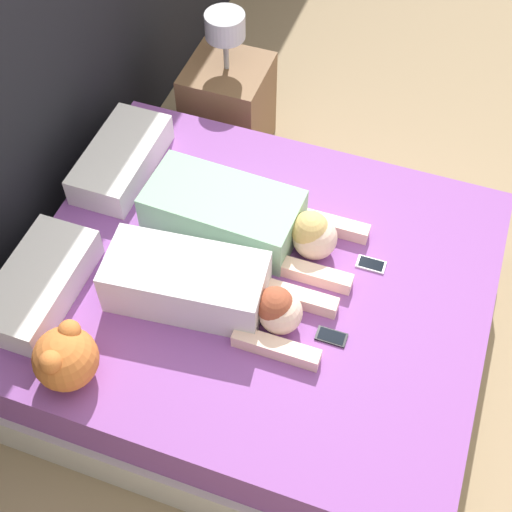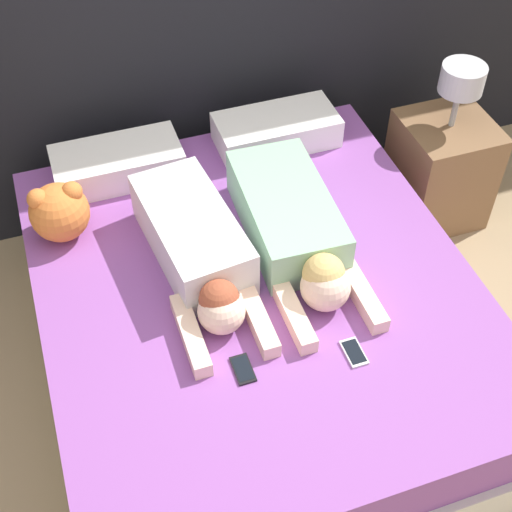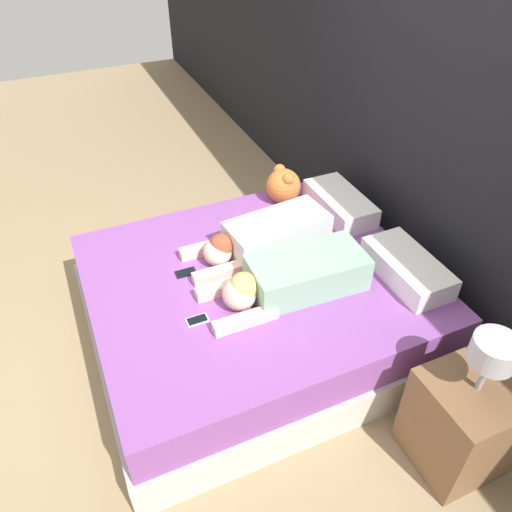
{
  "view_description": "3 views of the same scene",
  "coord_description": "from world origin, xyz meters",
  "views": [
    {
      "loc": [
        -1.74,
        -0.62,
        3.11
      ],
      "look_at": [
        0.0,
        0.0,
        0.69
      ],
      "focal_mm": 50.0,
      "sensor_mm": 36.0,
      "label": 1
    },
    {
      "loc": [
        -0.63,
        -1.84,
        2.76
      ],
      "look_at": [
        0.0,
        0.0,
        0.69
      ],
      "focal_mm": 50.0,
      "sensor_mm": 36.0,
      "label": 2
    },
    {
      "loc": [
        2.17,
        -0.95,
        2.61
      ],
      "look_at": [
        0.0,
        0.0,
        0.69
      ],
      "focal_mm": 35.0,
      "sensor_mm": 36.0,
      "label": 3
    }
  ],
  "objects": [
    {
      "name": "pillow_head_right",
      "position": [
        0.4,
        0.84,
        0.61
      ],
      "size": [
        0.6,
        0.29,
        0.15
      ],
      "color": "white",
      "rests_on": "bed"
    },
    {
      "name": "person_right",
      "position": [
        0.22,
        0.13,
        0.64
      ],
      "size": [
        0.38,
        1.01,
        0.23
      ],
      "color": "#8CBF99",
      "rests_on": "bed"
    },
    {
      "name": "nightstand",
      "position": [
        1.25,
        0.62,
        0.33
      ],
      "size": [
        0.45,
        0.45,
        0.93
      ],
      "color": "brown",
      "rests_on": "ground_plane"
    },
    {
      "name": "ground_plane",
      "position": [
        0.0,
        0.0,
        0.0
      ],
      "size": [
        12.0,
        12.0,
        0.0
      ],
      "primitive_type": "plane",
      "color": "#9E8460"
    },
    {
      "name": "wall_back",
      "position": [
        0.0,
        1.2,
        1.3
      ],
      "size": [
        12.0,
        0.06,
        2.6
      ],
      "color": "black",
      "rests_on": "ground_plane"
    },
    {
      "name": "person_left",
      "position": [
        -0.2,
        0.15,
        0.65
      ],
      "size": [
        0.38,
        0.98,
        0.23
      ],
      "color": "silver",
      "rests_on": "bed"
    },
    {
      "name": "plush_toy",
      "position": [
        -0.71,
        0.53,
        0.68
      ],
      "size": [
        0.26,
        0.26,
        0.27
      ],
      "color": "orange",
      "rests_on": "bed"
    },
    {
      "name": "pillow_head_left",
      "position": [
        -0.4,
        0.84,
        0.61
      ],
      "size": [
        0.6,
        0.29,
        0.15
      ],
      "color": "white",
      "rests_on": "bed"
    },
    {
      "name": "bed",
      "position": [
        0.0,
        0.0,
        0.27
      ],
      "size": [
        1.83,
        2.1,
        0.54
      ],
      "color": "beige",
      "rests_on": "ground_plane"
    },
    {
      "name": "cell_phone_right",
      "position": [
        0.23,
        -0.47,
        0.54
      ],
      "size": [
        0.07,
        0.13,
        0.01
      ],
      "color": "silver",
      "rests_on": "bed"
    },
    {
      "name": "cell_phone_left",
      "position": [
        -0.19,
        -0.4,
        0.54
      ],
      "size": [
        0.07,
        0.13,
        0.01
      ],
      "color": "black",
      "rests_on": "bed"
    }
  ]
}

